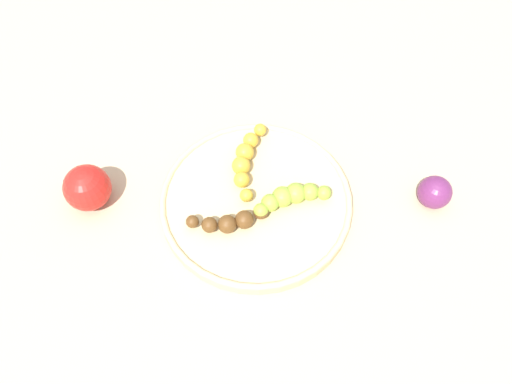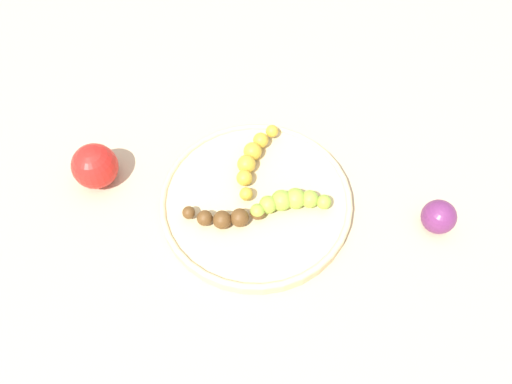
# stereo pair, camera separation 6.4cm
# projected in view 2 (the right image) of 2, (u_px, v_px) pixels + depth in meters

# --- Properties ---
(ground_plane) EXTENTS (2.40, 2.40, 0.00)m
(ground_plane) POSITION_uv_depth(u_px,v_px,m) (256.00, 205.00, 0.79)
(ground_plane) COLOR tan
(fruit_bowl) EXTENTS (0.30, 0.30, 0.02)m
(fruit_bowl) POSITION_uv_depth(u_px,v_px,m) (256.00, 201.00, 0.78)
(fruit_bowl) COLOR #D1B784
(fruit_bowl) RESTS_ON ground_plane
(banana_spotted) EXTENTS (0.07, 0.14, 0.03)m
(banana_spotted) POSITION_uv_depth(u_px,v_px,m) (252.00, 158.00, 0.79)
(banana_spotted) COLOR gold
(banana_spotted) RESTS_ON fruit_bowl
(banana_overripe) EXTENTS (0.14, 0.05, 0.03)m
(banana_overripe) POSITION_uv_depth(u_px,v_px,m) (230.00, 216.00, 0.74)
(banana_overripe) COLOR #593819
(banana_overripe) RESTS_ON fruit_bowl
(banana_green) EXTENTS (0.12, 0.05, 0.03)m
(banana_green) POSITION_uv_depth(u_px,v_px,m) (289.00, 201.00, 0.75)
(banana_green) COLOR #8CAD38
(banana_green) RESTS_ON fruit_bowl
(apple_red) EXTENTS (0.07, 0.07, 0.07)m
(apple_red) POSITION_uv_depth(u_px,v_px,m) (95.00, 166.00, 0.78)
(apple_red) COLOR red
(apple_red) RESTS_ON ground_plane
(plum_purple) EXTENTS (0.05, 0.05, 0.05)m
(plum_purple) POSITION_uv_depth(u_px,v_px,m) (439.00, 217.00, 0.75)
(plum_purple) COLOR #662659
(plum_purple) RESTS_ON ground_plane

